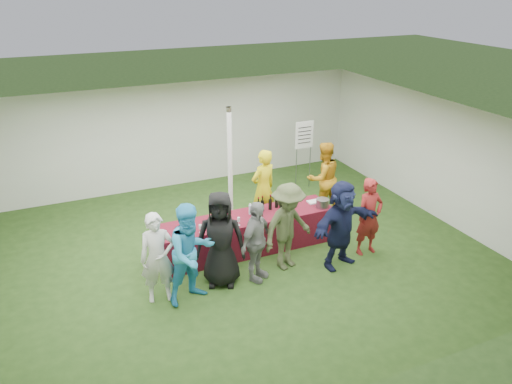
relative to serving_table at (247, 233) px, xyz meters
name	(u,v)px	position (x,y,z in m)	size (l,w,h in m)	color
ground	(230,255)	(-0.40, -0.06, -0.38)	(60.00, 60.00, 0.00)	#284719
tent	(230,169)	(0.10, 1.14, 0.98)	(10.00, 10.00, 10.00)	white
serving_table	(247,233)	(0.00, 0.00, 0.00)	(3.60, 0.80, 0.75)	maroon
wine_bottles	(272,203)	(0.62, 0.13, 0.50)	(0.69, 0.14, 0.32)	black
wine_glasses	(209,225)	(-0.87, -0.26, 0.49)	(1.17, 0.12, 0.16)	silver
water_bottle	(250,209)	(0.11, 0.08, 0.48)	(0.07, 0.07, 0.23)	silver
bar_towel	(314,202)	(1.55, 0.05, 0.39)	(0.25, 0.18, 0.03)	white
dump_bucket	(322,203)	(1.60, -0.22, 0.46)	(0.27, 0.27, 0.18)	slate
wine_list_sign	(304,140)	(2.58, 2.38, 0.94)	(0.50, 0.03, 1.80)	slate
staff_pourer	(263,188)	(0.76, 0.88, 0.51)	(0.64, 0.42, 1.77)	yellow
staff_back	(323,178)	(2.31, 0.93, 0.48)	(0.83, 0.65, 1.72)	#C38616
customer_0	(158,258)	(-2.02, -0.95, 0.44)	(0.59, 0.39, 1.63)	silver
customer_1	(191,253)	(-1.50, -1.17, 0.52)	(0.87, 0.68, 1.80)	#2C99CE
customer_2	(221,239)	(-0.88, -0.91, 0.52)	(0.88, 0.57, 1.79)	black
customer_3	(256,242)	(-0.26, -1.05, 0.40)	(0.91, 0.38, 1.55)	gray
customer_4	(288,227)	(0.45, -0.90, 0.49)	(1.11, 0.64, 1.72)	#41492A
customer_5	(341,224)	(1.40, -1.24, 0.49)	(1.61, 0.51, 1.74)	#15193A
customer_6	(369,217)	(2.17, -1.06, 0.42)	(0.58, 0.38, 1.59)	maroon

